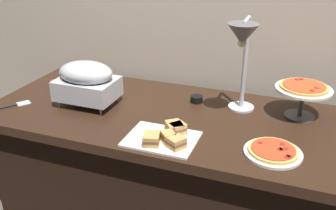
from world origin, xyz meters
The scene contains 10 objects.
back_wall centered at (0.00, 0.50, 1.20)m, with size 4.40×0.04×2.40m, color #B7A893.
buffet_table centered at (0.00, 0.00, 0.39)m, with size 1.90×0.84×0.76m.
chafing_dish centered at (-0.43, -0.04, 0.90)m, with size 0.32×0.23×0.25m.
heat_lamp centered at (0.38, 0.08, 1.15)m, with size 0.15×0.30×0.50m.
pizza_plate_front centered at (0.59, -0.22, 0.77)m, with size 0.25×0.25×0.03m.
pizza_plate_center centered at (0.68, 0.21, 0.90)m, with size 0.28×0.28×0.18m.
sandwich_platter centered at (0.12, -0.27, 0.78)m, with size 0.32×0.25×0.06m.
sauce_cup_near centered at (-0.77, 0.11, 0.78)m, with size 0.06×0.06×0.04m.
sauce_cup_far centered at (0.13, 0.20, 0.78)m, with size 0.07×0.07×0.04m.
serving_spatula centered at (-0.80, -0.20, 0.76)m, with size 0.13×0.16×0.01m.
Camera 1 is at (0.65, -1.67, 1.63)m, focal length 40.13 mm.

